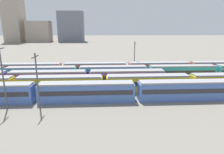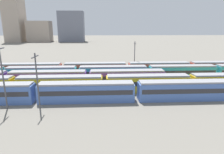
{
  "view_description": "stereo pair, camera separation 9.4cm",
  "coord_description": "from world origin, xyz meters",
  "px_view_note": "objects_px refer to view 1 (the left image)",
  "views": [
    {
      "loc": [
        29.02,
        -35.35,
        13.78
      ],
      "look_at": [
        31.52,
        10.4,
        2.04
      ],
      "focal_mm": 31.26,
      "sensor_mm": 36.0,
      "label": 1
    },
    {
      "loc": [
        29.11,
        -35.36,
        13.78
      ],
      "look_at": [
        31.52,
        10.4,
        2.04
      ],
      "focal_mm": 31.26,
      "sensor_mm": 36.0,
      "label": 2
    }
  ],
  "objects_px": {
    "train_track_4": "(127,69)",
    "catenary_pole_0": "(3,75)",
    "train_track_0": "(87,92)",
    "catenary_pole_1": "(134,56)",
    "train_track_3": "(148,72)",
    "catenary_pole_2": "(37,79)",
    "train_track_1": "(104,84)",
    "train_track_2": "(48,78)"
  },
  "relations": [
    {
      "from": "train_track_4",
      "to": "catenary_pole_0",
      "type": "relative_size",
      "value": 10.23
    },
    {
      "from": "train_track_4",
      "to": "catenary_pole_0",
      "type": "distance_m",
      "value": 34.02
    },
    {
      "from": "train_track_0",
      "to": "catenary_pole_1",
      "type": "bearing_deg",
      "value": 61.18
    },
    {
      "from": "train_track_0",
      "to": "train_track_4",
      "type": "height_order",
      "value": "same"
    },
    {
      "from": "train_track_4",
      "to": "catenary_pole_0",
      "type": "bearing_deg",
      "value": -135.46
    },
    {
      "from": "train_track_3",
      "to": "catenary_pole_2",
      "type": "height_order",
      "value": "catenary_pole_2"
    },
    {
      "from": "train_track_0",
      "to": "catenary_pole_0",
      "type": "xyz_separation_m",
      "value": [
        -13.61,
        -2.88,
        4.15
      ]
    },
    {
      "from": "train_track_1",
      "to": "catenary_pole_2",
      "type": "height_order",
      "value": "catenary_pole_2"
    },
    {
      "from": "train_track_0",
      "to": "catenary_pole_0",
      "type": "distance_m",
      "value": 14.52
    },
    {
      "from": "train_track_1",
      "to": "train_track_3",
      "type": "height_order",
      "value": "same"
    },
    {
      "from": "catenary_pole_1",
      "to": "catenary_pole_2",
      "type": "distance_m",
      "value": 34.01
    },
    {
      "from": "train_track_0",
      "to": "catenary_pole_0",
      "type": "relative_size",
      "value": 8.51
    },
    {
      "from": "train_track_0",
      "to": "catenary_pole_2",
      "type": "relative_size",
      "value": 9.62
    },
    {
      "from": "catenary_pole_1",
      "to": "catenary_pole_2",
      "type": "relative_size",
      "value": 0.99
    },
    {
      "from": "train_track_0",
      "to": "train_track_4",
      "type": "relative_size",
      "value": 0.83
    },
    {
      "from": "train_track_3",
      "to": "catenary_pole_2",
      "type": "bearing_deg",
      "value": -141.09
    },
    {
      "from": "train_track_4",
      "to": "train_track_0",
      "type": "bearing_deg",
      "value": -116.69
    },
    {
      "from": "train_track_4",
      "to": "catenary_pole_2",
      "type": "relative_size",
      "value": 11.57
    },
    {
      "from": "catenary_pole_0",
      "to": "catenary_pole_1",
      "type": "xyz_separation_m",
      "value": [
        26.6,
        26.49,
        -0.7
      ]
    },
    {
      "from": "train_track_2",
      "to": "train_track_1",
      "type": "bearing_deg",
      "value": -21.33
    },
    {
      "from": "train_track_2",
      "to": "catenary_pole_1",
      "type": "bearing_deg",
      "value": 30.01
    },
    {
      "from": "train_track_2",
      "to": "train_track_4",
      "type": "relative_size",
      "value": 0.5
    },
    {
      "from": "train_track_2",
      "to": "train_track_4",
      "type": "distance_m",
      "value": 22.84
    },
    {
      "from": "catenary_pole_0",
      "to": "train_track_3",
      "type": "bearing_deg",
      "value": 32.51
    },
    {
      "from": "train_track_1",
      "to": "train_track_4",
      "type": "xyz_separation_m",
      "value": [
        7.02,
        15.6,
        0.0
      ]
    },
    {
      "from": "train_track_3",
      "to": "train_track_4",
      "type": "bearing_deg",
      "value": 133.53
    },
    {
      "from": "catenary_pole_0",
      "to": "catenary_pole_1",
      "type": "height_order",
      "value": "catenary_pole_0"
    },
    {
      "from": "catenary_pole_1",
      "to": "catenary_pole_2",
      "type": "xyz_separation_m",
      "value": [
        -20.91,
        -26.82,
        0.05
      ]
    },
    {
      "from": "train_track_2",
      "to": "train_track_3",
      "type": "bearing_deg",
      "value": 11.63
    },
    {
      "from": "train_track_3",
      "to": "catenary_pole_0",
      "type": "xyz_separation_m",
      "value": [
        -29.0,
        -18.48,
        4.15
      ]
    },
    {
      "from": "catenary_pole_1",
      "to": "catenary_pole_2",
      "type": "height_order",
      "value": "catenary_pole_2"
    },
    {
      "from": "catenary_pole_1",
      "to": "catenary_pole_0",
      "type": "bearing_deg",
      "value": -135.12
    },
    {
      "from": "catenary_pole_2",
      "to": "catenary_pole_1",
      "type": "bearing_deg",
      "value": 52.07
    },
    {
      "from": "train_track_4",
      "to": "train_track_3",
      "type": "bearing_deg",
      "value": -46.47
    },
    {
      "from": "train_track_2",
      "to": "train_track_4",
      "type": "height_order",
      "value": "same"
    },
    {
      "from": "train_track_4",
      "to": "catenary_pole_2",
      "type": "bearing_deg",
      "value": -127.42
    },
    {
      "from": "train_track_4",
      "to": "catenary_pole_1",
      "type": "bearing_deg",
      "value": 47.94
    },
    {
      "from": "train_track_1",
      "to": "catenary_pole_0",
      "type": "xyz_separation_m",
      "value": [
        -17.05,
        -8.08,
        4.15
      ]
    },
    {
      "from": "train_track_3",
      "to": "catenary_pole_0",
      "type": "bearing_deg",
      "value": -147.49
    },
    {
      "from": "train_track_0",
      "to": "train_track_4",
      "type": "distance_m",
      "value": 23.28
    },
    {
      "from": "train_track_3",
      "to": "catenary_pole_2",
      "type": "distance_m",
      "value": 30.16
    },
    {
      "from": "catenary_pole_0",
      "to": "train_track_4",
      "type": "bearing_deg",
      "value": 44.54
    }
  ]
}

